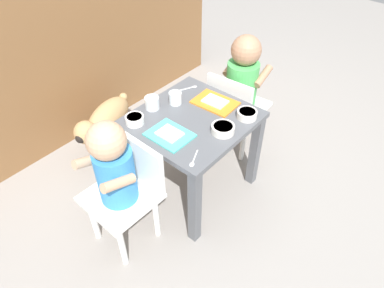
% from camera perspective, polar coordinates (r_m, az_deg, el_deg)
% --- Properties ---
extents(ground_plane, '(7.00, 7.00, 0.00)m').
position_cam_1_polar(ground_plane, '(1.92, -0.00, -6.71)').
color(ground_plane, gray).
extents(kitchen_cabinet_back, '(2.13, 0.36, 0.93)m').
position_cam_1_polar(kitchen_cabinet_back, '(2.28, -19.87, 13.98)').
color(kitchen_cabinet_back, brown).
rests_on(kitchen_cabinet_back, ground).
extents(dining_table, '(0.54, 0.50, 0.46)m').
position_cam_1_polar(dining_table, '(1.66, -0.00, 1.86)').
color(dining_table, '#515459').
rests_on(dining_table, ground).
extents(seated_child_left, '(0.29, 0.29, 0.68)m').
position_cam_1_polar(seated_child_left, '(1.43, -12.10, -4.39)').
color(seated_child_left, white).
rests_on(seated_child_left, ground).
extents(seated_child_right, '(0.30, 0.30, 0.70)m').
position_cam_1_polar(seated_child_right, '(1.92, 8.02, 9.93)').
color(seated_child_right, white).
rests_on(seated_child_right, ground).
extents(dog, '(0.46, 0.26, 0.31)m').
position_cam_1_polar(dog, '(2.08, -13.97, 3.70)').
color(dog, tan).
rests_on(dog, ground).
extents(food_tray_left, '(0.15, 0.19, 0.02)m').
position_cam_1_polar(food_tray_left, '(1.51, -3.66, 1.54)').
color(food_tray_left, '#4CC6BC').
rests_on(food_tray_left, dining_table).
extents(food_tray_right, '(0.16, 0.21, 0.02)m').
position_cam_1_polar(food_tray_right, '(1.70, 3.79, 6.80)').
color(food_tray_right, orange).
rests_on(food_tray_right, dining_table).
extents(water_cup_left, '(0.07, 0.07, 0.06)m').
position_cam_1_polar(water_cup_left, '(1.67, -6.52, 6.59)').
color(water_cup_left, white).
rests_on(water_cup_left, dining_table).
extents(water_cup_right, '(0.06, 0.06, 0.06)m').
position_cam_1_polar(water_cup_right, '(1.69, -2.73, 7.39)').
color(water_cup_right, white).
rests_on(water_cup_right, dining_table).
extents(cereal_bowl_right_side, '(0.10, 0.10, 0.03)m').
position_cam_1_polar(cereal_bowl_right_side, '(1.52, 5.07, 2.50)').
color(cereal_bowl_right_side, silver).
rests_on(cereal_bowl_right_side, dining_table).
extents(veggie_bowl_far, '(0.09, 0.09, 0.04)m').
position_cam_1_polar(veggie_bowl_far, '(1.62, 8.96, 4.85)').
color(veggie_bowl_far, silver).
rests_on(veggie_bowl_far, dining_table).
extents(veggie_bowl_near, '(0.08, 0.08, 0.04)m').
position_cam_1_polar(veggie_bowl_near, '(1.59, -9.33, 3.98)').
color(veggie_bowl_near, white).
rests_on(veggie_bowl_near, dining_table).
extents(spoon_by_left_tray, '(0.10, 0.05, 0.01)m').
position_cam_1_polar(spoon_by_left_tray, '(1.81, -0.30, 9.14)').
color(spoon_by_left_tray, silver).
rests_on(spoon_by_left_tray, dining_table).
extents(spoon_by_right_tray, '(0.10, 0.05, 0.01)m').
position_cam_1_polar(spoon_by_right_tray, '(1.39, 0.25, -2.66)').
color(spoon_by_right_tray, silver).
rests_on(spoon_by_right_tray, dining_table).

